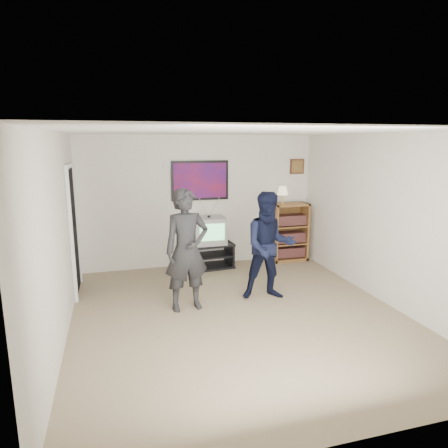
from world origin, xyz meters
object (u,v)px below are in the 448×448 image
person_short (269,246)px  person_tall (187,250)px  bookshelf (289,232)px  media_stand (207,256)px  crt_television (209,230)px

person_short → person_tall: bearing=-167.9°
bookshelf → person_short: bearing=-123.0°
person_tall → person_short: (1.28, 0.06, -0.05)m
bookshelf → media_stand: bearing=-178.3°
bookshelf → person_short: 2.12m
crt_television → person_short: 1.80m
bookshelf → person_tall: size_ratio=0.67×
person_tall → person_short: bearing=-4.4°
crt_television → bookshelf: bookshelf is taller
crt_television → media_stand: bearing=-178.6°
crt_television → bookshelf: 1.68m
crt_television → person_short: size_ratio=0.36×
media_stand → bookshelf: 1.74m
person_tall → bookshelf: bearing=30.0°
media_stand → bookshelf: size_ratio=0.86×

